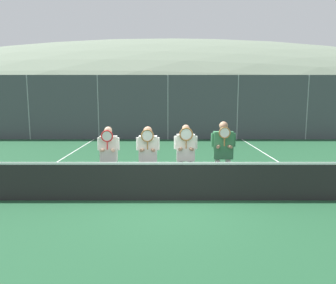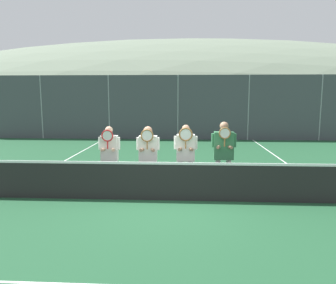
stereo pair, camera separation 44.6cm
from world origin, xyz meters
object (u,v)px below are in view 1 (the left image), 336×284
at_px(player_rightmost, 224,150).
at_px(car_center, 237,119).
at_px(car_left_of_center, 159,119).
at_px(car_right_of_center, 314,118).
at_px(car_far_left, 77,118).
at_px(player_center_left, 148,153).
at_px(player_leftmost, 109,154).
at_px(player_center_right, 186,153).

relative_size(player_rightmost, car_center, 0.42).
height_order(player_rightmost, car_left_of_center, player_rightmost).
relative_size(car_left_of_center, car_center, 1.07).
xyz_separation_m(car_left_of_center, car_center, (5.06, 0.20, 0.02)).
xyz_separation_m(player_rightmost, car_right_of_center, (8.01, 12.94, -0.14)).
relative_size(player_rightmost, car_far_left, 0.38).
height_order(car_left_of_center, car_center, car_center).
height_order(car_far_left, car_right_of_center, car_far_left).
bearing_deg(player_center_left, car_left_of_center, 90.41).
bearing_deg(car_right_of_center, player_center_left, -127.25).
bearing_deg(player_leftmost, car_far_left, 108.87).
relative_size(car_far_left, car_center, 1.10).
xyz_separation_m(player_leftmost, player_center_left, (0.98, -0.02, 0.03)).
xyz_separation_m(player_leftmost, car_center, (5.96, 13.22, -0.11)).
xyz_separation_m(player_leftmost, car_right_of_center, (10.88, 12.99, -0.05)).
height_order(player_center_left, car_center, car_center).
bearing_deg(car_right_of_center, player_center_right, -124.49).
height_order(player_rightmost, car_right_of_center, car_right_of_center).
xyz_separation_m(car_far_left, car_left_of_center, (5.29, 0.15, -0.10)).
relative_size(player_leftmost, car_far_left, 0.35).
distance_m(player_center_left, player_center_right, 0.94).
bearing_deg(player_center_left, car_far_left, 112.67).
bearing_deg(car_center, player_center_left, -110.58).
relative_size(player_leftmost, player_center_right, 0.97).
distance_m(player_leftmost, car_far_left, 13.60).
height_order(player_rightmost, car_far_left, car_far_left).
height_order(player_center_left, car_far_left, car_far_left).
distance_m(player_rightmost, car_left_of_center, 13.12).
bearing_deg(player_leftmost, car_left_of_center, 86.08).
relative_size(player_center_left, player_center_right, 0.97).
height_order(player_center_right, car_center, player_center_right).
bearing_deg(car_far_left, player_rightmost, -60.45).
height_order(player_center_left, car_right_of_center, car_right_of_center).
bearing_deg(player_rightmost, car_center, 76.81).
relative_size(car_far_left, car_right_of_center, 1.10).
bearing_deg(car_left_of_center, player_rightmost, -81.33).
height_order(car_left_of_center, car_right_of_center, car_right_of_center).
bearing_deg(car_left_of_center, car_far_left, -178.37).
distance_m(player_leftmost, player_rightmost, 2.87).
height_order(player_leftmost, player_center_right, player_center_right).
distance_m(car_far_left, car_center, 10.36).
xyz_separation_m(player_center_right, player_rightmost, (0.94, 0.09, 0.06)).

